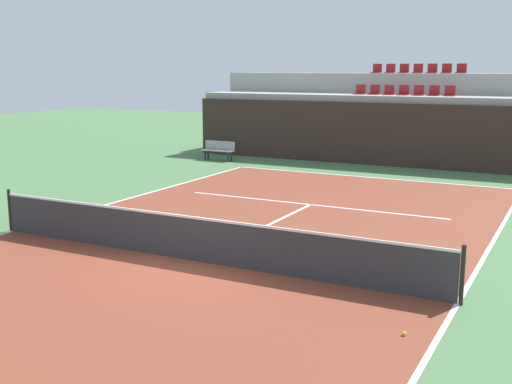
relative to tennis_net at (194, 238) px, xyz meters
The scene contains 15 objects.
ground_plane 0.51m from the tennis_net, ahead, with size 80.00×80.00×0.00m, color #477042.
court_surface 0.50m from the tennis_net, ahead, with size 11.00×24.00×0.01m, color brown.
baseline_far 11.96m from the tennis_net, 90.00° to the left, with size 11.00×0.10×0.00m, color white.
sideline_left 5.47m from the tennis_net, behind, with size 0.10×24.00×0.00m, color white.
sideline_right 5.47m from the tennis_net, ahead, with size 0.10×24.00×0.00m, color white.
service_line_far 6.42m from the tennis_net, 90.00° to the left, with size 8.26×0.10×0.00m, color white.
centre_service_line 3.24m from the tennis_net, 90.00° to the left, with size 0.10×6.40×0.00m, color white.
back_wall 15.24m from the tennis_net, 90.00° to the left, with size 18.59×0.30×2.64m, color #33231E.
stands_tier_lower 16.59m from the tennis_net, 90.00° to the left, with size 18.59×2.40×2.91m, color #9E9E99.
stands_tier_upper 19.02m from the tennis_net, 90.00° to the left, with size 18.59×2.40×3.84m, color #9E9E99.
seating_row_lower 16.85m from the tennis_net, 90.00° to the left, with size 4.35×0.44×0.44m.
seating_row_upper 19.37m from the tennis_net, 90.00° to the left, with size 4.35×0.44×0.44m.
tennis_net is the anchor object (origin of this frame).
player_bench 15.20m from the tennis_net, 118.91° to the left, with size 1.50×0.40×0.85m.
tennis_ball_0 5.29m from the tennis_net, 19.51° to the right, with size 0.07×0.07×0.07m, color #CCE033.
Camera 1 is at (7.17, -10.89, 4.03)m, focal length 44.42 mm.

